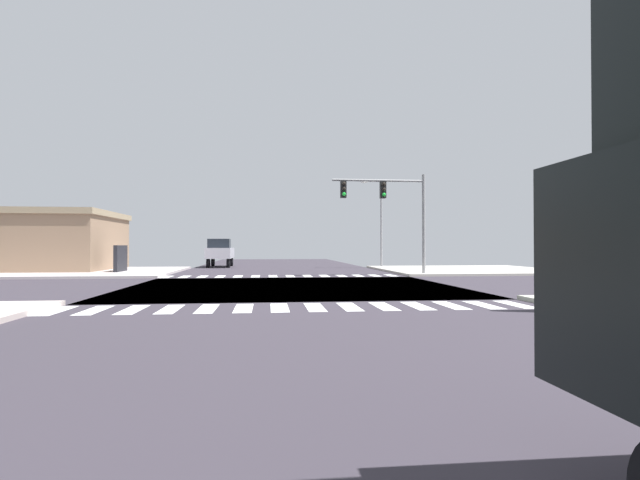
% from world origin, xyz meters
% --- Properties ---
extents(ground, '(90.00, 90.00, 0.05)m').
position_xyz_m(ground, '(0.00, 0.00, -0.03)').
color(ground, '#332D36').
extents(sidewalk_corner_ne, '(12.00, 12.00, 0.14)m').
position_xyz_m(sidewalk_corner_ne, '(13.00, 12.00, 0.07)').
color(sidewalk_corner_ne, '#B2ADA3').
rests_on(sidewalk_corner_ne, ground).
extents(sidewalk_corner_nw, '(12.00, 12.00, 0.14)m').
position_xyz_m(sidewalk_corner_nw, '(-13.00, 12.00, 0.07)').
color(sidewalk_corner_nw, '#B1A7A9').
rests_on(sidewalk_corner_nw, ground).
extents(crosswalk_near, '(13.50, 2.00, 0.01)m').
position_xyz_m(crosswalk_near, '(-0.25, -7.30, 0.00)').
color(crosswalk_near, white).
rests_on(crosswalk_near, ground).
extents(crosswalk_far, '(13.50, 2.00, 0.01)m').
position_xyz_m(crosswalk_far, '(-0.25, 7.30, 0.00)').
color(crosswalk_far, white).
rests_on(crosswalk_far, ground).
extents(traffic_signal_mast, '(5.63, 0.55, 6.04)m').
position_xyz_m(traffic_signal_mast, '(6.02, 7.12, 4.43)').
color(traffic_signal_mast, gray).
rests_on(traffic_signal_mast, ground).
extents(street_lamp, '(1.78, 0.32, 7.05)m').
position_xyz_m(street_lamp, '(7.76, 17.11, 4.28)').
color(street_lamp, gray).
rests_on(street_lamp, ground).
extents(pickup_queued_2, '(2.00, 5.10, 2.35)m').
position_xyz_m(pickup_queued_2, '(-5.00, 20.43, 1.29)').
color(pickup_queued_2, black).
rests_on(pickup_queued_2, ground).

